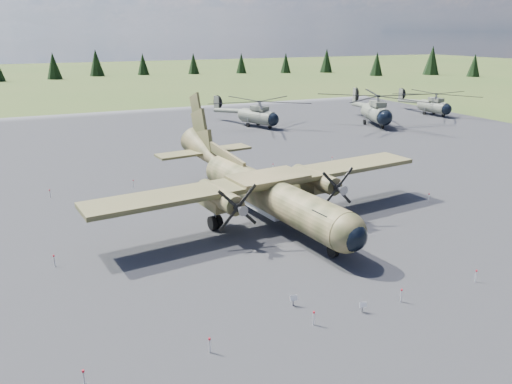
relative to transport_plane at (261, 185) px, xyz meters
name	(u,v)px	position (x,y,z in m)	size (l,w,h in m)	color
ground	(271,229)	(-0.45, -3.01, -2.88)	(500.00, 500.00, 0.00)	#495224
apron	(227,194)	(-0.45, 6.99, -2.88)	(120.00, 120.00, 0.04)	#5C5D61
transport_plane	(261,185)	(0.00, 0.00, 0.00)	(30.50, 27.57, 10.03)	#3C4023
helicopter_near	(257,108)	(17.39, 39.03, 0.28)	(22.73, 22.73, 4.45)	slate
helicopter_mid	(377,104)	(36.36, 32.01, 0.82)	(25.69, 26.10, 5.22)	slate
helicopter_far	(434,100)	(53.23, 36.40, 0.12)	(16.83, 19.75, 4.23)	slate
info_placard_left	(294,299)	(-4.51, -14.29, -2.42)	(0.45, 0.22, 0.69)	gray
info_placard_right	(363,306)	(-1.23, -16.54, -2.45)	(0.45, 0.28, 0.66)	gray
barrier_fence	(267,225)	(-0.91, -3.08, -2.38)	(33.12, 29.62, 0.85)	silver
treeline	(161,210)	(-10.47, -7.70, 1.84)	(333.86, 324.70, 10.89)	black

